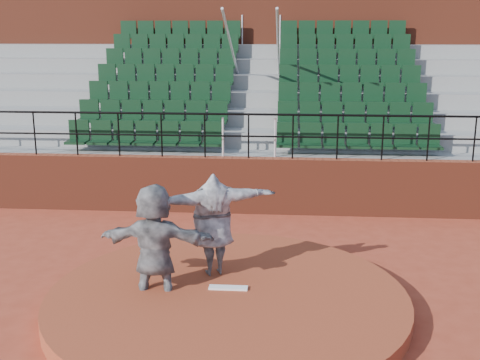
{
  "coord_description": "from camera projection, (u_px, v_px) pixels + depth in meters",
  "views": [
    {
      "loc": [
        0.85,
        -8.43,
        4.14
      ],
      "look_at": [
        0.0,
        2.5,
        1.4
      ],
      "focal_mm": 45.0,
      "sensor_mm": 36.0,
      "label": 1
    }
  ],
  "objects": [
    {
      "name": "pitcher",
      "position": [
        213.0,
        224.0,
        9.7
      ],
      "size": [
        2.13,
        1.3,
        1.69
      ],
      "primitive_type": "imported",
      "rotation": [
        0.0,
        0.0,
        3.53
      ],
      "color": "black",
      "rests_on": "pitchers_mound"
    },
    {
      "name": "wall_railing",
      "position": [
        249.0,
        126.0,
        13.56
      ],
      "size": [
        24.04,
        0.05,
        1.03
      ],
      "color": "black",
      "rests_on": "boundary_wall"
    },
    {
      "name": "pitching_rubber",
      "position": [
        228.0,
        288.0,
        9.3
      ],
      "size": [
        0.6,
        0.15,
        0.03
      ],
      "primitive_type": "cube",
      "color": "white",
      "rests_on": "pitchers_mound"
    },
    {
      "name": "press_box_facade",
      "position": [
        263.0,
        48.0,
        20.55
      ],
      "size": [
        24.0,
        3.0,
        7.1
      ],
      "primitive_type": "cube",
      "color": "maroon",
      "rests_on": "ground"
    },
    {
      "name": "fielder",
      "position": [
        155.0,
        245.0,
        9.16
      ],
      "size": [
        1.79,
        0.59,
        1.92
      ],
      "primitive_type": "imported",
      "rotation": [
        0.0,
        0.0,
        3.13
      ],
      "color": "black",
      "rests_on": "ground"
    },
    {
      "name": "ground",
      "position": [
        227.0,
        308.0,
        9.22
      ],
      "size": [
        90.0,
        90.0,
        0.0
      ],
      "primitive_type": "plane",
      "color": "#973722",
      "rests_on": "ground"
    },
    {
      "name": "pitchers_mound",
      "position": [
        227.0,
        300.0,
        9.19
      ],
      "size": [
        5.5,
        5.5,
        0.25
      ],
      "primitive_type": "cylinder",
      "color": "brown",
      "rests_on": "ground"
    },
    {
      "name": "seating_deck",
      "position": [
        257.0,
        126.0,
        17.23
      ],
      "size": [
        24.0,
        5.97,
        4.63
      ],
      "color": "gray",
      "rests_on": "ground"
    },
    {
      "name": "boundary_wall",
      "position": [
        248.0,
        185.0,
        13.9
      ],
      "size": [
        24.0,
        0.3,
        1.3
      ],
      "primitive_type": "cube",
      "color": "maroon",
      "rests_on": "ground"
    }
  ]
}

